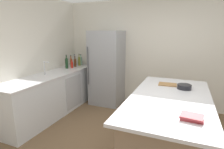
{
  "coord_description": "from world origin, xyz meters",
  "views": [
    {
      "loc": [
        0.65,
        -2.33,
        1.82
      ],
      "look_at": [
        -0.7,
        0.94,
        1.0
      ],
      "focal_mm": 29.38,
      "sensor_mm": 36.0,
      "label": 1
    }
  ],
  "objects_px": {
    "sink_faucet": "(45,68)",
    "olive_oil_bottle": "(79,61)",
    "hot_sauce_bottle": "(72,65)",
    "mixing_bowl": "(184,87)",
    "refrigerator": "(107,68)",
    "kitchen_island": "(168,125)",
    "soda_bottle": "(75,61)",
    "cookbook_stack": "(192,117)",
    "gin_bottle": "(81,61)",
    "wine_bottle": "(67,63)",
    "cutting_board": "(168,84)",
    "vinegar_bottle": "(71,62)",
    "syrup_bottle": "(75,62)"
  },
  "relations": [
    {
      "from": "sink_faucet",
      "to": "olive_oil_bottle",
      "type": "height_order",
      "value": "olive_oil_bottle"
    },
    {
      "from": "hot_sauce_bottle",
      "to": "mixing_bowl",
      "type": "distance_m",
      "value": 2.81
    },
    {
      "from": "refrigerator",
      "to": "sink_faucet",
      "type": "distance_m",
      "value": 1.51
    },
    {
      "from": "kitchen_island",
      "to": "mixing_bowl",
      "type": "height_order",
      "value": "mixing_bowl"
    },
    {
      "from": "soda_bottle",
      "to": "hot_sauce_bottle",
      "type": "distance_m",
      "value": 0.31
    },
    {
      "from": "cookbook_stack",
      "to": "refrigerator",
      "type": "bearing_deg",
      "value": 131.48
    },
    {
      "from": "refrigerator",
      "to": "cookbook_stack",
      "type": "relative_size",
      "value": 7.59
    },
    {
      "from": "gin_bottle",
      "to": "mixing_bowl",
      "type": "xyz_separation_m",
      "value": [
        2.73,
        -1.27,
        -0.08
      ]
    },
    {
      "from": "sink_faucet",
      "to": "olive_oil_bottle",
      "type": "relative_size",
      "value": 0.95
    },
    {
      "from": "wine_bottle",
      "to": "cookbook_stack",
      "type": "distance_m",
      "value": 3.4
    },
    {
      "from": "olive_oil_bottle",
      "to": "cutting_board",
      "type": "height_order",
      "value": "olive_oil_bottle"
    },
    {
      "from": "olive_oil_bottle",
      "to": "vinegar_bottle",
      "type": "xyz_separation_m",
      "value": [
        -0.07,
        -0.28,
        0.0
      ]
    },
    {
      "from": "refrigerator",
      "to": "gin_bottle",
      "type": "relative_size",
      "value": 6.41
    },
    {
      "from": "sink_faucet",
      "to": "mixing_bowl",
      "type": "height_order",
      "value": "sink_faucet"
    },
    {
      "from": "syrup_bottle",
      "to": "soda_bottle",
      "type": "bearing_deg",
      "value": 128.94
    },
    {
      "from": "sink_faucet",
      "to": "mixing_bowl",
      "type": "xyz_separation_m",
      "value": [
        2.77,
        0.09,
        -0.13
      ]
    },
    {
      "from": "sink_faucet",
      "to": "mixing_bowl",
      "type": "distance_m",
      "value": 2.78
    },
    {
      "from": "refrigerator",
      "to": "olive_oil_bottle",
      "type": "height_order",
      "value": "refrigerator"
    },
    {
      "from": "wine_bottle",
      "to": "cutting_board",
      "type": "bearing_deg",
      "value": -12.32
    },
    {
      "from": "kitchen_island",
      "to": "cookbook_stack",
      "type": "height_order",
      "value": "cookbook_stack"
    },
    {
      "from": "wine_bottle",
      "to": "kitchen_island",
      "type": "bearing_deg",
      "value": -23.76
    },
    {
      "from": "vinegar_bottle",
      "to": "wine_bottle",
      "type": "bearing_deg",
      "value": -88.86
    },
    {
      "from": "wine_bottle",
      "to": "syrup_bottle",
      "type": "bearing_deg",
      "value": 78.77
    },
    {
      "from": "olive_oil_bottle",
      "to": "hot_sauce_bottle",
      "type": "relative_size",
      "value": 1.48
    },
    {
      "from": "soda_bottle",
      "to": "syrup_bottle",
      "type": "bearing_deg",
      "value": -51.06
    },
    {
      "from": "syrup_bottle",
      "to": "olive_oil_bottle",
      "type": "bearing_deg",
      "value": 87.35
    },
    {
      "from": "refrigerator",
      "to": "wine_bottle",
      "type": "xyz_separation_m",
      "value": [
        -0.91,
        -0.43,
        0.13
      ]
    },
    {
      "from": "cookbook_stack",
      "to": "olive_oil_bottle",
      "type": "bearing_deg",
      "value": 141.08
    },
    {
      "from": "hot_sauce_bottle",
      "to": "wine_bottle",
      "type": "relative_size",
      "value": 0.63
    },
    {
      "from": "gin_bottle",
      "to": "cutting_board",
      "type": "bearing_deg",
      "value": -24.68
    },
    {
      "from": "kitchen_island",
      "to": "hot_sauce_bottle",
      "type": "distance_m",
      "value": 2.87
    },
    {
      "from": "cutting_board",
      "to": "sink_faucet",
      "type": "bearing_deg",
      "value": -174.83
    },
    {
      "from": "mixing_bowl",
      "to": "cutting_board",
      "type": "xyz_separation_m",
      "value": [
        -0.27,
        0.14,
        -0.03
      ]
    },
    {
      "from": "olive_oil_bottle",
      "to": "sink_faucet",
      "type": "bearing_deg",
      "value": -92.51
    },
    {
      "from": "syrup_bottle",
      "to": "wine_bottle",
      "type": "relative_size",
      "value": 0.84
    },
    {
      "from": "refrigerator",
      "to": "vinegar_bottle",
      "type": "distance_m",
      "value": 0.96
    },
    {
      "from": "mixing_bowl",
      "to": "cutting_board",
      "type": "height_order",
      "value": "mixing_bowl"
    },
    {
      "from": "gin_bottle",
      "to": "vinegar_bottle",
      "type": "relative_size",
      "value": 0.94
    },
    {
      "from": "kitchen_island",
      "to": "olive_oil_bottle",
      "type": "relative_size",
      "value": 6.91
    },
    {
      "from": "soda_bottle",
      "to": "olive_oil_bottle",
      "type": "bearing_deg",
      "value": 46.01
    },
    {
      "from": "hot_sauce_bottle",
      "to": "cutting_board",
      "type": "distance_m",
      "value": 2.51
    },
    {
      "from": "gin_bottle",
      "to": "wine_bottle",
      "type": "height_order",
      "value": "wine_bottle"
    },
    {
      "from": "kitchen_island",
      "to": "cutting_board",
      "type": "xyz_separation_m",
      "value": [
        -0.1,
        0.6,
        0.47
      ]
    },
    {
      "from": "soda_bottle",
      "to": "wine_bottle",
      "type": "relative_size",
      "value": 0.91
    },
    {
      "from": "cutting_board",
      "to": "syrup_bottle",
      "type": "bearing_deg",
      "value": 161.16
    },
    {
      "from": "mixing_bowl",
      "to": "cutting_board",
      "type": "relative_size",
      "value": 0.7
    },
    {
      "from": "kitchen_island",
      "to": "syrup_bottle",
      "type": "relative_size",
      "value": 7.62
    },
    {
      "from": "soda_bottle",
      "to": "mixing_bowl",
      "type": "bearing_deg",
      "value": -20.93
    },
    {
      "from": "syrup_bottle",
      "to": "hot_sauce_bottle",
      "type": "xyz_separation_m",
      "value": [
        0.03,
        -0.19,
        -0.03
      ]
    },
    {
      "from": "wine_bottle",
      "to": "cookbook_stack",
      "type": "relative_size",
      "value": 1.39
    }
  ]
}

